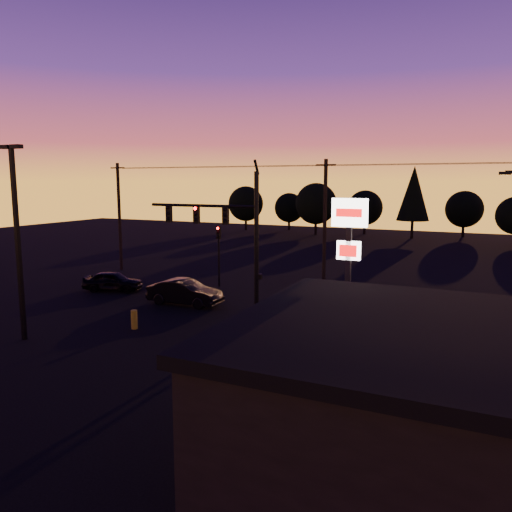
{
  "coord_description": "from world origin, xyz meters",
  "views": [
    {
      "loc": [
        12.38,
        -19.09,
        7.51
      ],
      "look_at": [
        1.0,
        5.0,
        3.5
      ],
      "focal_mm": 35.0,
      "sensor_mm": 36.0,
      "label": 1
    }
  ],
  "objects_px": {
    "suv_parked": "(346,392)",
    "car_right": "(379,305)",
    "bollard": "(134,319)",
    "secondary_signal": "(219,247)",
    "car_left": "(113,281)",
    "car_mid": "(185,292)",
    "traffic_signal_mast": "(229,230)",
    "parking_lot_light": "(17,230)",
    "pylon_sign": "(349,243)"
  },
  "relations": [
    {
      "from": "secondary_signal",
      "to": "car_right",
      "type": "distance_m",
      "value": 12.59
    },
    {
      "from": "bollard",
      "to": "suv_parked",
      "type": "bearing_deg",
      "value": -20.17
    },
    {
      "from": "bollard",
      "to": "car_right",
      "type": "height_order",
      "value": "car_right"
    },
    {
      "from": "car_right",
      "to": "suv_parked",
      "type": "height_order",
      "value": "suv_parked"
    },
    {
      "from": "parking_lot_light",
      "to": "suv_parked",
      "type": "distance_m",
      "value": 16.6
    },
    {
      "from": "traffic_signal_mast",
      "to": "secondary_signal",
      "type": "distance_m",
      "value": 9.19
    },
    {
      "from": "secondary_signal",
      "to": "car_right",
      "type": "bearing_deg",
      "value": -14.45
    },
    {
      "from": "car_mid",
      "to": "secondary_signal",
      "type": "bearing_deg",
      "value": 4.56
    },
    {
      "from": "pylon_sign",
      "to": "bollard",
      "type": "height_order",
      "value": "pylon_sign"
    },
    {
      "from": "bollard",
      "to": "traffic_signal_mast",
      "type": "bearing_deg",
      "value": 41.91
    },
    {
      "from": "car_right",
      "to": "pylon_sign",
      "type": "bearing_deg",
      "value": 17.17
    },
    {
      "from": "secondary_signal",
      "to": "parking_lot_light",
      "type": "distance_m",
      "value": 14.9
    },
    {
      "from": "car_mid",
      "to": "traffic_signal_mast",
      "type": "bearing_deg",
      "value": -118.48
    },
    {
      "from": "parking_lot_light",
      "to": "car_mid",
      "type": "relative_size",
      "value": 1.96
    },
    {
      "from": "car_mid",
      "to": "car_left",
      "type": "bearing_deg",
      "value": 77.73
    },
    {
      "from": "traffic_signal_mast",
      "to": "bollard",
      "type": "xyz_separation_m",
      "value": [
        -3.74,
        -3.36,
        -4.45
      ]
    },
    {
      "from": "pylon_sign",
      "to": "bollard",
      "type": "distance_m",
      "value": 11.74
    },
    {
      "from": "parking_lot_light",
      "to": "car_left",
      "type": "relative_size",
      "value": 2.28
    },
    {
      "from": "secondary_signal",
      "to": "bollard",
      "type": "distance_m",
      "value": 11.17
    },
    {
      "from": "secondary_signal",
      "to": "car_mid",
      "type": "bearing_deg",
      "value": -82.91
    },
    {
      "from": "secondary_signal",
      "to": "car_left",
      "type": "distance_m",
      "value": 7.68
    },
    {
      "from": "secondary_signal",
      "to": "bollard",
      "type": "bearing_deg",
      "value": -83.91
    },
    {
      "from": "pylon_sign",
      "to": "suv_parked",
      "type": "relative_size",
      "value": 1.34
    },
    {
      "from": "car_left",
      "to": "parking_lot_light",
      "type": "bearing_deg",
      "value": -179.08
    },
    {
      "from": "secondary_signal",
      "to": "suv_parked",
      "type": "relative_size",
      "value": 0.86
    },
    {
      "from": "traffic_signal_mast",
      "to": "pylon_sign",
      "type": "distance_m",
      "value": 7.52
    },
    {
      "from": "car_right",
      "to": "car_mid",
      "type": "bearing_deg",
      "value": -61.1
    },
    {
      "from": "car_mid",
      "to": "suv_parked",
      "type": "bearing_deg",
      "value": -130.41
    },
    {
      "from": "traffic_signal_mast",
      "to": "car_right",
      "type": "relative_size",
      "value": 1.87
    },
    {
      "from": "bollard",
      "to": "car_left",
      "type": "height_order",
      "value": "car_left"
    },
    {
      "from": "suv_parked",
      "to": "bollard",
      "type": "bearing_deg",
      "value": 148.17
    },
    {
      "from": "suv_parked",
      "to": "car_right",
      "type": "bearing_deg",
      "value": 85.01
    },
    {
      "from": "car_mid",
      "to": "suv_parked",
      "type": "height_order",
      "value": "car_mid"
    },
    {
      "from": "traffic_signal_mast",
      "to": "bollard",
      "type": "height_order",
      "value": "traffic_signal_mast"
    },
    {
      "from": "pylon_sign",
      "to": "bollard",
      "type": "xyz_separation_m",
      "value": [
        -10.84,
        -0.87,
        -4.42
      ]
    },
    {
      "from": "parking_lot_light",
      "to": "car_left",
      "type": "bearing_deg",
      "value": 108.84
    },
    {
      "from": "car_mid",
      "to": "car_right",
      "type": "xyz_separation_m",
      "value": [
        11.33,
        2.34,
        -0.1
      ]
    },
    {
      "from": "traffic_signal_mast",
      "to": "parking_lot_light",
      "type": "bearing_deg",
      "value": -136.63
    },
    {
      "from": "car_mid",
      "to": "suv_parked",
      "type": "relative_size",
      "value": 0.92
    },
    {
      "from": "car_right",
      "to": "suv_parked",
      "type": "distance_m",
      "value": 12.35
    },
    {
      "from": "parking_lot_light",
      "to": "bollard",
      "type": "bearing_deg",
      "value": 44.8
    },
    {
      "from": "bollard",
      "to": "suv_parked",
      "type": "height_order",
      "value": "suv_parked"
    },
    {
      "from": "car_right",
      "to": "traffic_signal_mast",
      "type": "bearing_deg",
      "value": -41.02
    },
    {
      "from": "secondary_signal",
      "to": "car_mid",
      "type": "height_order",
      "value": "secondary_signal"
    },
    {
      "from": "secondary_signal",
      "to": "car_left",
      "type": "xyz_separation_m",
      "value": [
        -5.98,
        -4.3,
        -2.18
      ]
    },
    {
      "from": "secondary_signal",
      "to": "bollard",
      "type": "height_order",
      "value": "secondary_signal"
    },
    {
      "from": "parking_lot_light",
      "to": "car_left",
      "type": "height_order",
      "value": "parking_lot_light"
    },
    {
      "from": "suv_parked",
      "to": "traffic_signal_mast",
      "type": "bearing_deg",
      "value": 125.67
    },
    {
      "from": "car_left",
      "to": "car_mid",
      "type": "height_order",
      "value": "car_mid"
    },
    {
      "from": "traffic_signal_mast",
      "to": "car_mid",
      "type": "height_order",
      "value": "traffic_signal_mast"
    }
  ]
}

